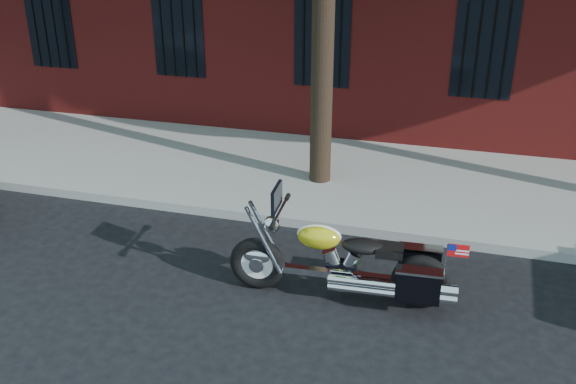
# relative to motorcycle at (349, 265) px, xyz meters

# --- Properties ---
(ground) EXTENTS (120.00, 120.00, 0.00)m
(ground) POSITION_rel_motorcycle_xyz_m (-1.63, 0.37, -0.49)
(ground) COLOR black
(ground) RESTS_ON ground
(curb) EXTENTS (40.00, 0.16, 0.15)m
(curb) POSITION_rel_motorcycle_xyz_m (-1.63, 1.75, -0.41)
(curb) COLOR gray
(curb) RESTS_ON ground
(sidewalk) EXTENTS (40.00, 3.60, 0.15)m
(sidewalk) POSITION_rel_motorcycle_xyz_m (-1.63, 3.63, -0.41)
(sidewalk) COLOR gray
(sidewalk) RESTS_ON ground
(motorcycle) EXTENTS (2.88, 0.89, 1.44)m
(motorcycle) POSITION_rel_motorcycle_xyz_m (0.00, 0.00, 0.00)
(motorcycle) COLOR black
(motorcycle) RESTS_ON ground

